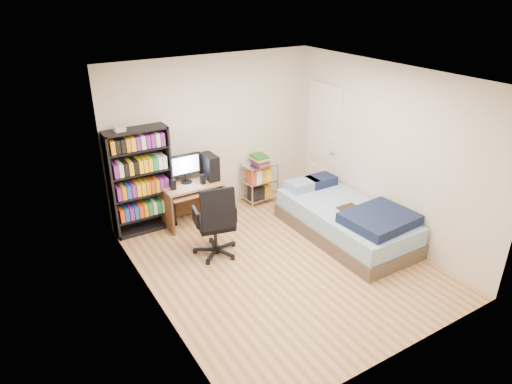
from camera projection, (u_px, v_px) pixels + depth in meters
room at (285, 178)px, 5.69m from camera, size 3.58×4.08×2.58m
media_shelf at (141, 180)px, 6.68m from camera, size 0.90×0.30×1.67m
computer_desk at (196, 185)px, 7.06m from camera, size 0.89×0.52×1.12m
office_chair at (216, 233)px, 6.25m from camera, size 0.76×0.76×1.07m
wire_cart at (259, 172)px, 7.67m from camera, size 0.54×0.40×0.86m
bed at (347, 220)px, 6.73m from camera, size 1.08×2.16×0.61m
door at (323, 143)px, 7.65m from camera, size 0.12×0.80×2.00m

